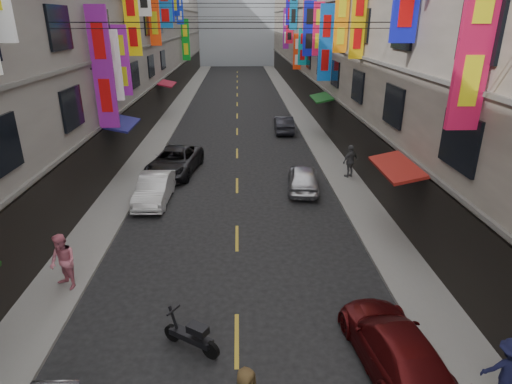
{
  "coord_description": "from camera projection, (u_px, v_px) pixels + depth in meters",
  "views": [
    {
      "loc": [
        0.15,
        2.46,
        8.29
      ],
      "look_at": [
        0.51,
        11.4,
        4.68
      ],
      "focal_mm": 30.0,
      "sensor_mm": 36.0,
      "label": 1
    }
  ],
  "objects": [
    {
      "name": "lane_markings",
      "position": [
        237.0,
        123.0,
        36.95
      ],
      "size": [
        0.12,
        80.2,
        0.01
      ],
      "color": "gold",
      "rests_on": "ground"
    },
    {
      "name": "car_left_mid",
      "position": [
        154.0,
        189.0,
        20.75
      ],
      "size": [
        1.53,
        4.11,
        1.34
      ],
      "primitive_type": "imported",
      "rotation": [
        0.0,
        0.0,
        -0.03
      ],
      "color": "silver",
      "rests_on": "ground"
    },
    {
      "name": "haze_block",
      "position": [
        236.0,
        5.0,
        81.96
      ],
      "size": [
        18.0,
        8.0,
        22.0
      ],
      "primitive_type": "cube",
      "color": "#A9B2BC",
      "rests_on": "ground"
    },
    {
      "name": "sidewalk_left",
      "position": [
        172.0,
        116.0,
        39.49
      ],
      "size": [
        2.0,
        90.0,
        0.12
      ],
      "primitive_type": "cube",
      "color": "slate",
      "rests_on": "ground"
    },
    {
      "name": "car_left_far",
      "position": [
        175.0,
        161.0,
        24.65
      ],
      "size": [
        3.18,
        5.5,
        1.44
      ],
      "primitive_type": "imported",
      "rotation": [
        0.0,
        0.0,
        -0.16
      ],
      "color": "black",
      "rests_on": "ground"
    },
    {
      "name": "scooter_far_right",
      "position": [
        298.0,
        175.0,
        23.36
      ],
      "size": [
        0.79,
        1.74,
        1.14
      ],
      "rotation": [
        0.0,
        0.0,
        2.8
      ],
      "color": "black",
      "rests_on": "ground"
    },
    {
      "name": "building_row_right",
      "position": [
        375.0,
        5.0,
        36.64
      ],
      "size": [
        10.14,
        90.0,
        19.0
      ],
      "color": "#A69A8B",
      "rests_on": "ground"
    },
    {
      "name": "car_right_near",
      "position": [
        394.0,
        346.0,
        10.8
      ],
      "size": [
        2.27,
        4.53,
        1.26
      ],
      "primitive_type": "imported",
      "rotation": [
        0.0,
        0.0,
        3.26
      ],
      "color": "#530E0F",
      "rests_on": "ground"
    },
    {
      "name": "pedestrian_lfar",
      "position": [
        63.0,
        262.0,
        13.71
      ],
      "size": [
        1.12,
        1.08,
        1.91
      ],
      "primitive_type": "imported",
      "rotation": [
        0.0,
        0.0,
        -0.67
      ],
      "color": "pink",
      "rests_on": "sidewalk_left"
    },
    {
      "name": "pedestrian_rfar",
      "position": [
        350.0,
        161.0,
        23.65
      ],
      "size": [
        1.24,
        1.11,
        1.84
      ],
      "primitive_type": "imported",
      "rotation": [
        0.0,
        0.0,
        3.73
      ],
      "color": "#58585B",
      "rests_on": "sidewalk_right"
    },
    {
      "name": "car_right_mid",
      "position": [
        303.0,
        178.0,
        22.23
      ],
      "size": [
        2.0,
        4.07,
        1.33
      ],
      "primitive_type": "imported",
      "rotation": [
        0.0,
        0.0,
        3.03
      ],
      "color": "silver",
      "rests_on": "ground"
    },
    {
      "name": "scooter_crossing",
      "position": [
        192.0,
        336.0,
        11.43
      ],
      "size": [
        1.58,
        1.08,
        1.14
      ],
      "rotation": [
        0.0,
        0.0,
        1.0
      ],
      "color": "black",
      "rests_on": "ground"
    },
    {
      "name": "building_row_left",
      "position": [
        92.0,
        5.0,
        35.74
      ],
      "size": [
        10.14,
        90.0,
        19.0
      ],
      "color": "gray",
      "rests_on": "ground"
    },
    {
      "name": "overhead_cables",
      "position": [
        235.0,
        11.0,
        25.32
      ],
      "size": [
        14.0,
        38.04,
        1.24
      ],
      "color": "black",
      "rests_on": "ground"
    },
    {
      "name": "shop_signage",
      "position": [
        232.0,
        8.0,
        29.76
      ],
      "size": [
        14.0,
        55.0,
        11.99
      ],
      "color": "#103ABB",
      "rests_on": "ground"
    },
    {
      "name": "car_right_far",
      "position": [
        284.0,
        124.0,
        33.76
      ],
      "size": [
        1.43,
        3.95,
        1.29
      ],
      "primitive_type": "imported",
      "rotation": [
        0.0,
        0.0,
        3.13
      ],
      "color": "#282830",
      "rests_on": "ground"
    },
    {
      "name": "pedestrian_rnear",
      "position": [
        508.0,
        370.0,
        9.66
      ],
      "size": [
        1.17,
        0.82,
        1.64
      ],
      "primitive_type": "imported",
      "rotation": [
        0.0,
        0.0,
        2.86
      ],
      "color": "black",
      "rests_on": "sidewalk_right"
    },
    {
      "name": "sidewalk_right",
      "position": [
        301.0,
        115.0,
        39.94
      ],
      "size": [
        2.0,
        90.0,
        0.12
      ],
      "primitive_type": "cube",
      "color": "slate",
      "rests_on": "ground"
    },
    {
      "name": "street_awnings",
      "position": [
        213.0,
        122.0,
        23.74
      ],
      "size": [
        13.99,
        35.2,
        0.41
      ],
      "color": "#164A13",
      "rests_on": "ground"
    }
  ]
}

